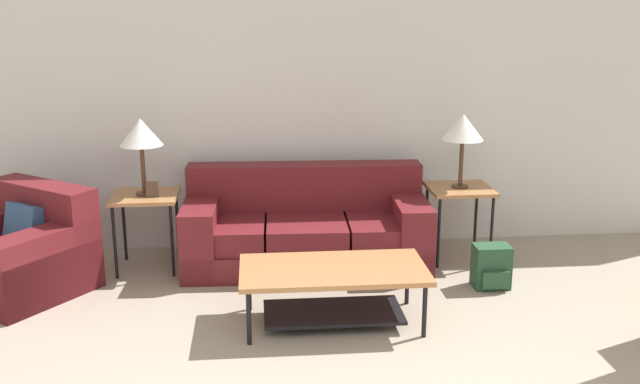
% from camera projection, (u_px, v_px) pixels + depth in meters
% --- Properties ---
extents(wall_back, '(8.81, 0.06, 2.60)m').
position_uv_depth(wall_back, '(314.00, 104.00, 6.39)').
color(wall_back, silver).
rests_on(wall_back, ground_plane).
extents(couch, '(2.07, 0.96, 0.82)m').
position_uv_depth(couch, '(306.00, 230.00, 6.09)').
color(couch, maroon).
rests_on(couch, ground_plane).
extents(armchair, '(1.33, 1.31, 0.80)m').
position_uv_depth(armchair, '(19.00, 254.00, 5.53)').
color(armchair, maroon).
rests_on(armchair, ground_plane).
extents(coffee_table, '(1.29, 0.67, 0.41)m').
position_uv_depth(coffee_table, '(333.00, 282.00, 4.93)').
color(coffee_table, '#A87042').
rests_on(coffee_table, ground_plane).
extents(side_table_left, '(0.54, 0.52, 0.64)m').
position_uv_depth(side_table_left, '(145.00, 203.00, 5.91)').
color(side_table_left, '#A87042').
rests_on(side_table_left, ground_plane).
extents(side_table_right, '(0.54, 0.52, 0.64)m').
position_uv_depth(side_table_right, '(459.00, 195.00, 6.14)').
color(side_table_right, '#A87042').
rests_on(side_table_right, ground_plane).
extents(table_lamp_left, '(0.35, 0.35, 0.64)m').
position_uv_depth(table_lamp_left, '(141.00, 134.00, 5.76)').
color(table_lamp_left, '#472D1E').
rests_on(table_lamp_left, side_table_left).
extents(table_lamp_right, '(0.35, 0.35, 0.64)m').
position_uv_depth(table_lamp_right, '(463.00, 128.00, 6.00)').
color(table_lamp_right, '#472D1E').
rests_on(table_lamp_right, side_table_right).
extents(backpack, '(0.28, 0.27, 0.34)m').
position_uv_depth(backpack, '(491.00, 267.00, 5.60)').
color(backpack, '#23472D').
rests_on(backpack, ground_plane).
extents(picture_frame, '(0.10, 0.04, 0.13)m').
position_uv_depth(picture_frame, '(152.00, 189.00, 5.81)').
color(picture_frame, '#4C3828').
rests_on(picture_frame, side_table_left).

